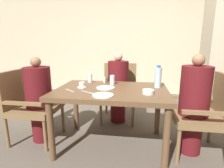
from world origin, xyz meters
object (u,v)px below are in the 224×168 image
at_px(plate_main_left, 106,88).
at_px(glass_tall_mid, 112,80).
at_px(diner_in_far_chair, 118,87).
at_px(water_bottle, 158,77).
at_px(chair_left_side, 29,102).
at_px(diner_in_right_chair, 194,104).
at_px(plate_main_right, 103,95).
at_px(bowl_small, 148,92).
at_px(glass_tall_near, 90,78).
at_px(teacup_with_saucer, 82,85).
at_px(chair_far_side, 119,89).
at_px(chair_right_side, 207,111).
at_px(diner_in_left_chair, 39,99).

height_order(plate_main_left, glass_tall_mid, glass_tall_mid).
bearing_deg(diner_in_far_chair, water_bottle, -45.91).
relative_size(plate_main_left, water_bottle, 0.81).
bearing_deg(chair_left_side, plate_main_left, 1.58).
distance_m(diner_in_right_chair, plate_main_right, 1.02).
xyz_separation_m(plate_main_left, bowl_small, (0.49, -0.18, 0.02)).
relative_size(diner_in_far_chair, glass_tall_near, 9.10).
bearing_deg(bowl_small, plate_main_left, 159.69).
height_order(teacup_with_saucer, water_bottle, water_bottle).
distance_m(diner_in_right_chair, glass_tall_mid, 1.00).
bearing_deg(plate_main_right, glass_tall_mid, 87.92).
distance_m(bowl_small, glass_tall_near, 0.90).
distance_m(chair_far_side, plate_main_right, 1.17).
bearing_deg(chair_far_side, water_bottle, -52.42).
height_order(diner_in_far_chair, water_bottle, diner_in_far_chair).
distance_m(diner_in_far_chair, teacup_with_saucer, 0.81).
bearing_deg(plate_main_right, diner_in_right_chair, 16.57).
distance_m(diner_in_far_chair, chair_right_side, 1.29).
height_order(chair_left_side, glass_tall_mid, chair_left_side).
relative_size(chair_right_side, glass_tall_near, 7.53).
height_order(chair_far_side, plate_main_right, chair_far_side).
distance_m(chair_right_side, glass_tall_near, 1.48).
xyz_separation_m(chair_right_side, plate_main_right, (-1.12, -0.29, 0.22)).
bearing_deg(diner_in_far_chair, diner_in_left_chair, -142.20).
bearing_deg(chair_right_side, diner_in_left_chair, 180.00).
height_order(plate_main_right, glass_tall_near, glass_tall_near).
bearing_deg(bowl_small, plate_main_right, -163.52).
xyz_separation_m(chair_far_side, teacup_with_saucer, (-0.36, -0.84, 0.25)).
distance_m(chair_right_side, diner_in_right_chair, 0.17).
height_order(chair_left_side, diner_in_right_chair, diner_in_right_chair).
bearing_deg(chair_far_side, plate_main_left, -95.18).
relative_size(chair_far_side, bowl_small, 7.64).
distance_m(diner_in_left_chair, teacup_with_saucer, 0.59).
distance_m(plate_main_left, water_bottle, 0.64).
xyz_separation_m(chair_left_side, bowl_small, (1.48, -0.15, 0.24)).
bearing_deg(chair_left_side, diner_in_left_chair, 0.00).
height_order(plate_main_right, bowl_small, bowl_small).
relative_size(chair_left_side, chair_right_side, 1.00).
bearing_deg(teacup_with_saucer, glass_tall_near, 87.01).
distance_m(diner_in_right_chair, teacup_with_saucer, 1.30).
bearing_deg(plate_main_right, diner_in_left_chair, 161.89).
distance_m(plate_main_right, glass_tall_near, 0.69).
bearing_deg(plate_main_left, glass_tall_mid, 76.31).
distance_m(chair_left_side, chair_right_side, 2.14).
xyz_separation_m(diner_in_left_chair, plate_main_left, (0.85, 0.03, 0.17)).
distance_m(chair_right_side, glass_tall_mid, 1.16).
bearing_deg(bowl_small, chair_far_side, 112.11).
relative_size(diner_in_right_chair, plate_main_left, 5.24).
bearing_deg(diner_in_far_chair, teacup_with_saucer, -117.53).
bearing_deg(teacup_with_saucer, chair_left_side, -178.35).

